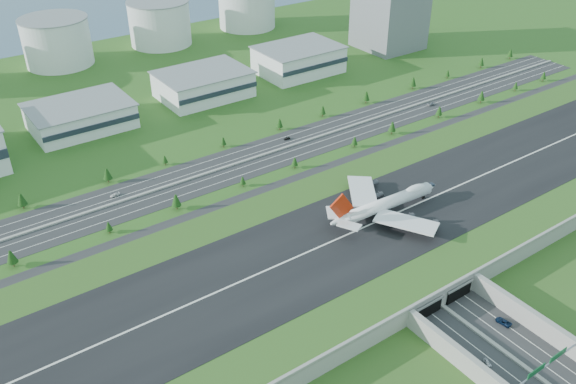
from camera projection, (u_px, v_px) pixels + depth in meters
ground at (358, 244)px, 273.48m from camera, size 1200.00×1200.00×0.00m
airfield_deck at (359, 237)px, 271.25m from camera, size 520.00×100.00×9.20m
underpass_road at (555, 382)px, 202.64m from camera, size 38.80×120.40×8.00m
sign_gantry_near at (546, 366)px, 203.82m from camera, size 38.70×0.70×9.80m
north_expressway at (247, 161)px, 339.41m from camera, size 560.00×36.00×0.12m
tree_row at (262, 147)px, 343.50m from camera, size 501.31×48.68×8.39m
hangar_mid_a at (81, 116)px, 372.03m from camera, size 58.00×42.00×15.00m
hangar_mid_b at (203, 84)px, 413.19m from camera, size 58.00×42.00×17.00m
hangar_mid_c at (299, 60)px, 451.89m from camera, size 58.00×42.00×19.00m
office_tower at (390, 14)px, 492.47m from camera, size 46.00×46.00×55.00m
fuel_tank_b at (57, 42)px, 462.34m from camera, size 50.00×50.00×35.00m
fuel_tank_c at (160, 23)px, 504.03m from camera, size 50.00×50.00×35.00m
fuel_tank_d at (247, 7)px, 545.71m from camera, size 50.00×50.00×35.00m
bay_water at (42, 9)px, 606.74m from camera, size 1200.00×260.00×0.06m
boeing_747 at (386, 204)px, 277.15m from camera, size 63.12×59.58×19.50m
car_0 at (487, 362)px, 213.33m from camera, size 2.81×4.20×1.33m
car_2 at (504, 322)px, 230.25m from camera, size 3.75×6.54×1.72m
car_5 at (287, 138)px, 361.24m from camera, size 4.08×1.63×1.32m
car_6 at (431, 104)px, 404.08m from camera, size 6.01×2.91×1.65m
car_7 at (115, 195)px, 307.47m from camera, size 4.90×2.06×1.41m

